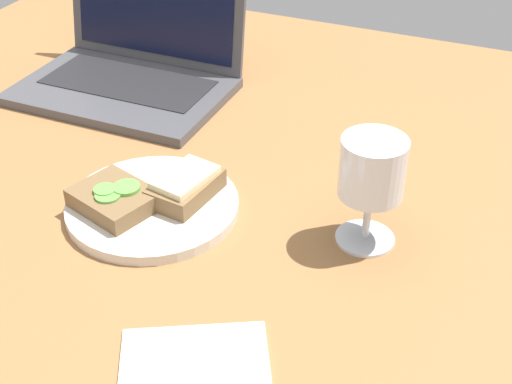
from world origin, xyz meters
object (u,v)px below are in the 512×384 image
(wine_glass, at_px, (372,172))
(napkin, at_px, (195,379))
(sandwich_with_cucumber, at_px, (115,198))
(laptop, at_px, (133,60))
(plate, at_px, (153,206))
(sandwich_with_cheese, at_px, (188,187))

(wine_glass, height_order, napkin, wine_glass)
(sandwich_with_cucumber, distance_m, laptop, 0.38)
(plate, relative_size, sandwich_with_cheese, 2.11)
(sandwich_with_cucumber, relative_size, laptop, 0.35)
(sandwich_with_cucumber, bearing_deg, plate, 36.65)
(sandwich_with_cheese, distance_m, sandwich_with_cucumber, 0.09)
(napkin, bearing_deg, sandwich_with_cucumber, 137.30)
(sandwich_with_cheese, relative_size, wine_glass, 0.75)
(plate, relative_size, laptop, 0.65)
(sandwich_with_cucumber, relative_size, napkin, 0.81)
(plate, bearing_deg, napkin, -51.82)
(sandwich_with_cheese, bearing_deg, plate, -143.55)
(sandwich_with_cucumber, bearing_deg, wine_glass, 14.47)
(plate, xyz_separation_m, sandwich_with_cheese, (0.04, 0.03, 0.02))
(napkin, bearing_deg, laptop, 126.20)
(plate, height_order, wine_glass, wine_glass)
(wine_glass, bearing_deg, sandwich_with_cheese, -174.23)
(sandwich_with_cheese, xyz_separation_m, laptop, (-0.25, 0.28, 0.02))
(sandwich_with_cheese, bearing_deg, wine_glass, 5.77)
(laptop, bearing_deg, sandwich_with_cucumber, -62.45)
(plate, distance_m, wine_glass, 0.29)
(plate, height_order, sandwich_with_cheese, sandwich_with_cheese)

